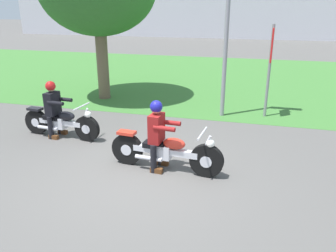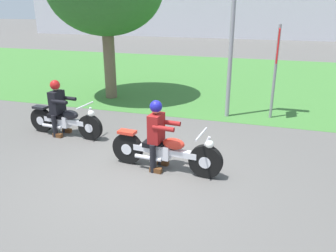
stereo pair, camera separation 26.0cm
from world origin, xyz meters
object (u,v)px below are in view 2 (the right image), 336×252
at_px(motorcycle_lead, 165,151).
at_px(motorcycle_follow, 65,121).
at_px(rider_follow, 58,104).
at_px(streetlight_pole, 239,0).
at_px(rider_lead, 157,130).
at_px(sign_banner, 277,58).

distance_m(motorcycle_lead, motorcycle_follow, 3.10).
relative_size(rider_follow, streetlight_pole, 0.28).
bearing_deg(motorcycle_lead, rider_lead, 179.19).
bearing_deg(streetlight_pole, motorcycle_follow, -143.81).
relative_size(motorcycle_lead, sign_banner, 0.88).
bearing_deg(sign_banner, streetlight_pole, -167.77).
bearing_deg(motorcycle_lead, motorcycle_follow, 165.26).
bearing_deg(motorcycle_lead, rider_follow, 165.97).
xyz_separation_m(motorcycle_follow, rider_follow, (-0.17, 0.02, 0.43)).
xyz_separation_m(motorcycle_follow, sign_banner, (4.84, 2.98, 1.34)).
height_order(rider_lead, sign_banner, sign_banner).
relative_size(streetlight_pole, sign_banner, 1.93).
xyz_separation_m(motorcycle_lead, sign_banner, (1.92, 4.00, 1.33)).
height_order(motorcycle_lead, motorcycle_follow, motorcycle_lead).
height_order(motorcycle_follow, sign_banner, sign_banner).
distance_m(motorcycle_follow, sign_banner, 5.84).
height_order(rider_follow, streetlight_pole, streetlight_pole).
relative_size(motorcycle_lead, rider_lead, 1.63).
bearing_deg(sign_banner, motorcycle_follow, -148.40).
xyz_separation_m(motorcycle_follow, streetlight_pole, (3.75, 2.74, 2.81)).
height_order(rider_lead, rider_follow, rider_lead).
xyz_separation_m(streetlight_pole, sign_banner, (1.09, 0.24, -1.47)).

